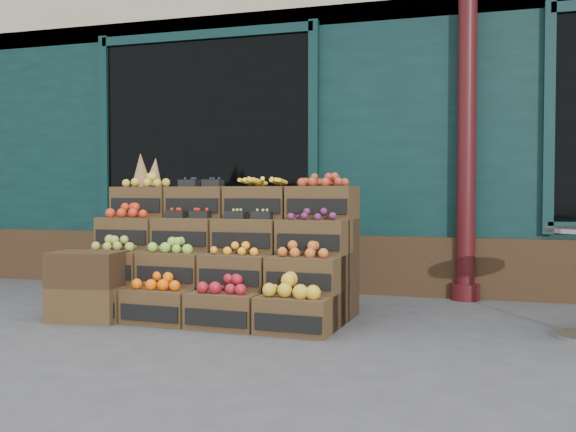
# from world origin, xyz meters

# --- Properties ---
(ground) EXTENTS (60.00, 60.00, 0.00)m
(ground) POSITION_xyz_m (0.00, 0.00, 0.00)
(ground) COLOR #3E3E40
(ground) RESTS_ON ground
(shop_facade) EXTENTS (12.00, 6.24, 4.80)m
(shop_facade) POSITION_xyz_m (0.00, 5.11, 2.40)
(shop_facade) COLOR black
(shop_facade) RESTS_ON ground
(crate_display) EXTENTS (2.32, 1.22, 1.42)m
(crate_display) POSITION_xyz_m (-0.82, 0.66, 0.43)
(crate_display) COLOR #422F1A
(crate_display) RESTS_ON ground
(spare_crates) EXTENTS (0.61, 0.46, 0.56)m
(spare_crates) POSITION_xyz_m (-1.74, 0.12, 0.28)
(spare_crates) COLOR #422F1A
(spare_crates) RESTS_ON ground
(shopkeeper) EXTENTS (0.78, 0.52, 2.10)m
(shopkeeper) POSITION_xyz_m (-1.42, 2.62, 1.05)
(shopkeeper) COLOR #144823
(shopkeeper) RESTS_ON ground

